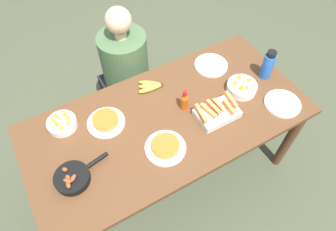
% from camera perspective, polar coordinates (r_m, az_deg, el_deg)
% --- Properties ---
extents(ground_plane, '(14.00, 14.00, 0.00)m').
position_cam_1_polar(ground_plane, '(2.58, 0.00, -10.49)').
color(ground_plane, '#474C38').
extents(dining_table, '(1.83, 0.88, 0.76)m').
position_cam_1_polar(dining_table, '(2.00, 0.00, -2.11)').
color(dining_table, brown).
rests_on(dining_table, ground_plane).
extents(banana_bunch, '(0.19, 0.13, 0.04)m').
position_cam_1_polar(banana_bunch, '(2.07, -3.26, 5.63)').
color(banana_bunch, gold).
rests_on(banana_bunch, dining_table).
extents(melon_tray, '(0.27, 0.18, 0.09)m').
position_cam_1_polar(melon_tray, '(1.93, 9.28, 0.64)').
color(melon_tray, silver).
rests_on(melon_tray, dining_table).
extents(skillet, '(0.33, 0.20, 0.08)m').
position_cam_1_polar(skillet, '(1.76, -17.63, -11.20)').
color(skillet, black).
rests_on(skillet, dining_table).
extents(frittata_plate_center, '(0.24, 0.24, 0.06)m').
position_cam_1_polar(frittata_plate_center, '(1.92, -11.76, -1.06)').
color(frittata_plate_center, white).
rests_on(frittata_plate_center, dining_table).
extents(frittata_plate_side, '(0.25, 0.25, 0.06)m').
position_cam_1_polar(frittata_plate_side, '(1.78, -0.50, -5.97)').
color(frittata_plate_side, white).
rests_on(frittata_plate_side, dining_table).
extents(empty_plate_near_front, '(0.24, 0.24, 0.02)m').
position_cam_1_polar(empty_plate_near_front, '(2.25, 8.20, 9.45)').
color(empty_plate_near_front, white).
rests_on(empty_plate_near_front, dining_table).
extents(empty_plate_far_left, '(0.24, 0.24, 0.02)m').
position_cam_1_polar(empty_plate_far_left, '(2.12, 20.96, 2.15)').
color(empty_plate_far_left, white).
rests_on(empty_plate_far_left, dining_table).
extents(fruit_bowl_mango, '(0.20, 0.20, 0.11)m').
position_cam_1_polar(fruit_bowl_mango, '(2.10, 13.87, 5.28)').
color(fruit_bowl_mango, white).
rests_on(fruit_bowl_mango, dining_table).
extents(fruit_bowl_citrus, '(0.18, 0.18, 0.11)m').
position_cam_1_polar(fruit_bowl_citrus, '(1.97, -19.56, -1.35)').
color(fruit_bowl_citrus, white).
rests_on(fruit_bowl_citrus, dining_table).
extents(water_bottle, '(0.08, 0.08, 0.22)m').
position_cam_1_polar(water_bottle, '(2.20, 18.46, 9.10)').
color(water_bottle, blue).
rests_on(water_bottle, dining_table).
extents(hot_sauce_bottle, '(0.05, 0.05, 0.16)m').
position_cam_1_polar(hot_sauce_bottle, '(1.92, 3.14, 2.83)').
color(hot_sauce_bottle, '#C64C0F').
rests_on(hot_sauce_bottle, dining_table).
extents(person_figure, '(0.40, 0.40, 1.17)m').
position_cam_1_polar(person_figure, '(2.54, -7.72, 6.51)').
color(person_figure, black).
rests_on(person_figure, ground_plane).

